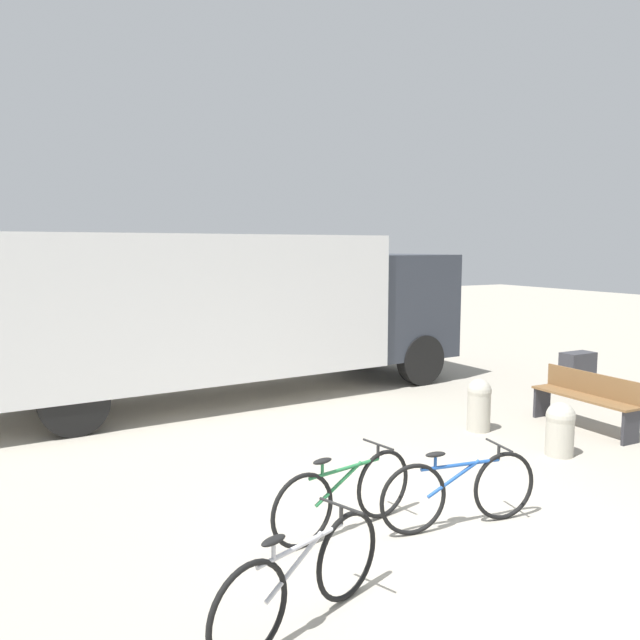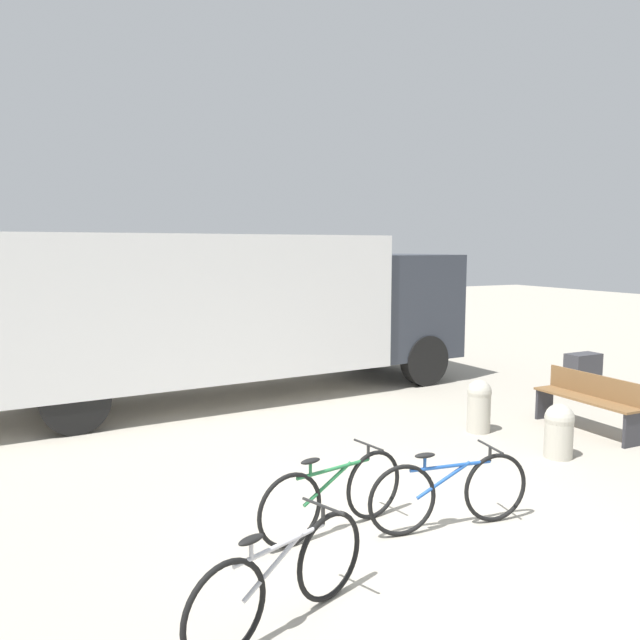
% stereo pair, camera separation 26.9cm
% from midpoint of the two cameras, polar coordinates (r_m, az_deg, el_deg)
% --- Properties ---
extents(ground_plane, '(60.00, 60.00, 0.00)m').
position_cam_midpoint_polar(ground_plane, '(6.60, 10.61, -18.71)').
color(ground_plane, '#A8A091').
extents(delivery_truck, '(9.57, 2.94, 3.03)m').
position_cam_midpoint_polar(delivery_truck, '(11.73, -7.89, 1.24)').
color(delivery_truck, white).
rests_on(delivery_truck, ground).
extents(park_bench, '(0.43, 1.76, 0.87)m').
position_cam_midpoint_polar(park_bench, '(10.51, 24.05, -6.59)').
color(park_bench, brown).
rests_on(park_bench, ground).
extents(bicycle_near, '(1.68, 0.69, 0.82)m').
position_cam_midpoint_polar(bicycle_near, '(4.99, -1.89, -22.59)').
color(bicycle_near, black).
rests_on(bicycle_near, ground).
extents(bicycle_middle, '(1.75, 0.49, 0.82)m').
position_cam_midpoint_polar(bicycle_middle, '(6.40, 2.51, -15.68)').
color(bicycle_middle, black).
rests_on(bicycle_middle, ground).
extents(bicycle_far, '(1.76, 0.44, 0.82)m').
position_cam_midpoint_polar(bicycle_far, '(6.62, 12.96, -15.06)').
color(bicycle_far, black).
rests_on(bicycle_far, ground).
extents(bollard_near_bench, '(0.39, 0.39, 0.73)m').
position_cam_midpoint_polar(bollard_near_bench, '(9.11, 21.82, -9.26)').
color(bollard_near_bench, '#B2AD9E').
rests_on(bollard_near_bench, ground).
extents(bollard_far_bench, '(0.37, 0.37, 0.81)m').
position_cam_midpoint_polar(bollard_far_bench, '(9.92, 15.10, -7.43)').
color(bollard_far_bench, '#B2AD9E').
rests_on(bollard_far_bench, ground).
extents(utility_box, '(0.66, 0.36, 0.82)m').
position_cam_midpoint_polar(utility_box, '(12.87, 23.43, -4.63)').
color(utility_box, '#38383D').
rests_on(utility_box, ground).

